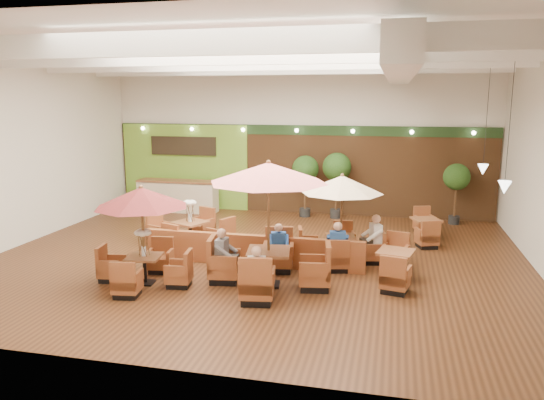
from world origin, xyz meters
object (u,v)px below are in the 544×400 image
(diner_3, at_px, (337,241))
(diner_2, at_px, (224,250))
(booth_divider, at_px, (251,250))
(table_1, at_px, (268,202))
(table_2, at_px, (342,201))
(topiary_1, at_px, (337,170))
(diner_4, at_px, (374,234))
(topiary_2, at_px, (457,179))
(diner_0, at_px, (257,268))
(topiary_0, at_px, (305,171))
(diner_1, at_px, (279,242))
(table_4, at_px, (395,266))
(table_0, at_px, (142,217))
(table_5, at_px, (425,230))
(service_counter, at_px, (178,196))
(table_3, at_px, (190,232))

(diner_3, bearing_deg, diner_2, -159.97)
(booth_divider, bearing_deg, table_1, -59.26)
(table_1, xyz_separation_m, table_2, (1.40, 2.24, -0.34))
(table_1, relative_size, topiary_1, 1.25)
(diner_4, bearing_deg, topiary_2, -46.90)
(table_2, distance_m, topiary_1, 5.05)
(diner_0, bearing_deg, table_2, 55.50)
(topiary_0, relative_size, topiary_2, 1.07)
(booth_divider, relative_size, diner_1, 7.93)
(table_4, bearing_deg, diner_1, -167.05)
(table_0, bearing_deg, table_5, 31.40)
(table_2, distance_m, topiary_2, 6.01)
(service_counter, height_order, diner_1, diner_1)
(topiary_0, height_order, diner_4, topiary_0)
(topiary_0, height_order, topiary_2, topiary_0)
(table_0, relative_size, table_5, 0.97)
(service_counter, relative_size, diner_2, 3.71)
(table_2, distance_m, diner_4, 1.18)
(table_2, relative_size, table_5, 0.99)
(table_2, distance_m, table_5, 3.69)
(topiary_2, bearing_deg, table_5, -113.74)
(diner_2, bearing_deg, diner_0, 44.12)
(topiary_0, distance_m, diner_0, 8.35)
(topiary_2, bearing_deg, topiary_1, -180.00)
(topiary_2, height_order, diner_1, topiary_2)
(table_4, xyz_separation_m, diner_2, (-3.85, -1.07, 0.43))
(booth_divider, distance_m, table_3, 2.53)
(table_3, height_order, table_4, table_3)
(table_1, bearing_deg, table_5, 43.66)
(booth_divider, height_order, diner_2, diner_2)
(topiary_0, xyz_separation_m, diner_3, (1.79, -5.84, -0.89))
(table_1, xyz_separation_m, topiary_1, (0.73, 7.24, -0.20))
(diner_1, bearing_deg, topiary_0, -99.51)
(booth_divider, bearing_deg, topiary_0, 86.61)
(booth_divider, xyz_separation_m, topiary_2, (5.50, 5.92, 1.13))
(table_3, bearing_deg, topiary_0, 84.24)
(topiary_0, xyz_separation_m, diner_4, (2.63, -5.00, -0.87))
(table_0, distance_m, table_2, 5.02)
(service_counter, relative_size, table_4, 1.23)
(service_counter, distance_m, table_3, 4.95)
(diner_1, bearing_deg, diner_4, -165.19)
(diner_1, bearing_deg, table_2, -152.81)
(service_counter, height_order, topiary_1, topiary_1)
(table_1, xyz_separation_m, diner_2, (-1.05, -0.00, -1.17))
(diner_2, bearing_deg, table_2, 131.52)
(service_counter, bearing_deg, table_5, -13.91)
(table_4, bearing_deg, table_0, -151.54)
(service_counter, relative_size, diner_3, 3.81)
(topiary_1, bearing_deg, table_1, -95.73)
(topiary_2, relative_size, diner_1, 2.83)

